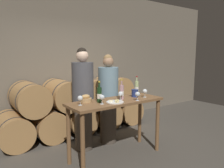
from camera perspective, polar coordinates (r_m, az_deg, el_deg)
ground_plane at (r=3.82m, az=1.05°, el=-18.39°), size 10.00×10.00×0.00m
stone_wall_back at (r=5.15m, az=-12.30°, el=6.71°), size 10.00×0.12×3.20m
barrel_stack at (r=4.79m, az=-9.29°, el=-5.98°), size 3.20×0.86×1.17m
tasting_table at (r=3.54m, az=1.09°, el=-6.79°), size 1.59×0.57×0.95m
person_left at (r=3.84m, az=-7.57°, el=-3.85°), size 0.37×0.37×1.80m
person_right at (r=4.13m, az=-0.97°, el=-3.91°), size 0.38×0.38×1.68m
wine_bottle_red at (r=3.34m, az=-3.34°, el=-2.82°), size 0.08×0.08×0.33m
wine_bottle_white at (r=4.05m, az=6.45°, el=-0.94°), size 0.08×0.08×0.33m
wine_bottle_rose at (r=3.56m, az=2.52°, el=-2.13°), size 0.08×0.08×0.33m
blue_crock at (r=3.78m, az=5.99°, el=-2.30°), size 0.12×0.12×0.13m
bread_basket at (r=3.39m, az=-6.87°, el=-3.95°), size 0.18×0.18×0.12m
cheese_plate at (r=3.34m, az=0.79°, el=-4.70°), size 0.27×0.27×0.04m
wine_glass_far_left at (r=3.18m, az=-8.32°, el=-3.77°), size 0.08×0.08×0.14m
wine_glass_left at (r=3.22m, az=-2.65°, el=-3.54°), size 0.08×0.08×0.14m
wine_glass_center at (r=3.48m, az=2.24°, el=-2.67°), size 0.08×0.08×0.14m
wine_glass_right at (r=3.48m, az=6.70°, el=-2.71°), size 0.08×0.08×0.14m
wine_glass_far_right at (r=3.77m, az=8.61°, el=-1.94°), size 0.08×0.08×0.14m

